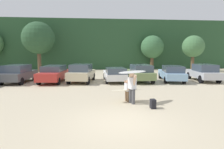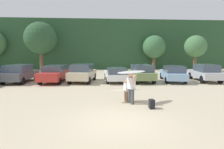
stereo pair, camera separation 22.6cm
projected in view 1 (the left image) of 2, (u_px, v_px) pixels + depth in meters
name	position (u px, v px, depth m)	size (l,w,h in m)	color
ground_plane	(121.00, 122.00, 7.70)	(120.00, 120.00, 0.00)	#C1B293
hillside_ridge	(98.00, 46.00, 35.48)	(108.00, 12.00, 7.64)	#284C2D
tree_center	(38.00, 38.00, 25.96)	(4.27, 4.27, 6.68)	brown
tree_far_right	(152.00, 47.00, 29.36)	(3.42, 3.42, 5.15)	brown
tree_right	(193.00, 47.00, 27.25)	(3.02, 3.02, 4.98)	brown
parked_car_dark_gray	(18.00, 73.00, 17.38)	(2.37, 4.27, 1.60)	#4C4F54
parked_car_red	(54.00, 73.00, 17.73)	(2.31, 4.64, 1.50)	#B72D28
parked_car_champagne	(81.00, 73.00, 17.71)	(2.53, 4.19, 1.63)	beige
parked_car_white	(115.00, 74.00, 17.91)	(1.84, 4.40, 1.34)	white
parked_car_olive_green	(140.00, 73.00, 18.06)	(1.82, 4.37, 1.57)	#6B7F4C
parked_car_sky_blue	(172.00, 73.00, 18.25)	(2.55, 4.87, 1.48)	#84ADD1
parked_car_silver	(204.00, 72.00, 18.29)	(2.15, 4.26, 1.59)	silver
person_adult	(132.00, 86.00, 10.40)	(0.43, 0.75, 1.67)	#4C4C51
person_child	(127.00, 89.00, 10.84)	(0.31, 0.56, 1.21)	#8C6B4C
surfboard_white	(133.00, 72.00, 10.47)	(1.95, 1.51, 0.13)	white
surfboard_cream	(127.00, 90.00, 10.84)	(1.83, 0.82, 0.12)	beige
backpack_dropped	(153.00, 104.00, 9.58)	(0.24, 0.34, 0.45)	black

